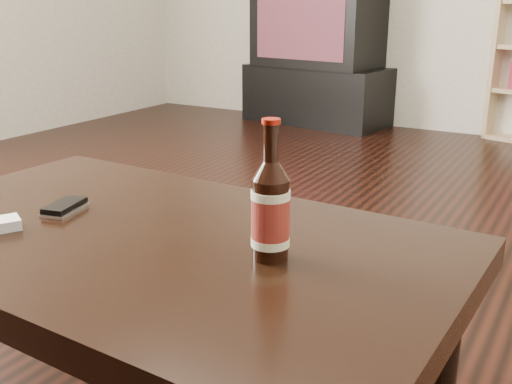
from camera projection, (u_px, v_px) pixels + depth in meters
The scene contains 6 objects.
floor at pixel (200, 293), 1.98m from camera, with size 5.00×6.00×0.01m, color black.
tv_stand at pixel (318, 94), 4.69m from camera, with size 1.10×0.55×0.44m, color black.
tv at pixel (321, 20), 4.51m from camera, with size 0.99×0.70×0.69m.
coffee_table at pixel (151, 260), 1.24m from camera, with size 1.27×0.78×0.47m.
beer_bottle at pixel (270, 211), 1.07m from camera, with size 0.09×0.09×0.26m.
phone at pixel (65, 207), 1.34m from camera, with size 0.08×0.12×0.02m.
Camera 1 is at (1.06, -1.45, 0.92)m, focal length 42.00 mm.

